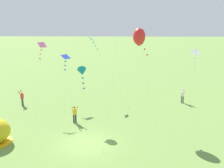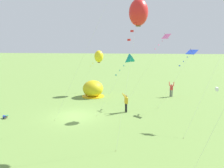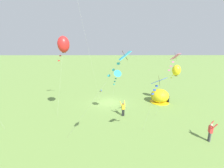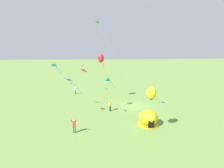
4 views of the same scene
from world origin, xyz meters
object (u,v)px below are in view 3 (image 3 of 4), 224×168
(popup_tent, at_px, (160,96))
(kite_pink, at_px, (174,60))
(person_watching_sky, at_px, (123,108))
(person_arms_raised, at_px, (211,131))
(kite_blue, at_px, (158,83))
(kite_cyan, at_px, (120,62))
(kite_red, at_px, (63,44))
(toddler_crawling, at_px, (101,91))
(kite_yellow, at_px, (176,70))
(kite_teal, at_px, (117,75))

(popup_tent, relative_size, kite_pink, 0.36)
(person_watching_sky, distance_m, person_arms_raised, 9.00)
(person_arms_raised, distance_m, kite_blue, 7.09)
(person_arms_raised, relative_size, kite_blue, 0.31)
(kite_cyan, relative_size, kite_red, 0.86)
(toddler_crawling, height_order, kite_pink, kite_pink)
(person_watching_sky, xyz_separation_m, kite_cyan, (1.01, 8.71, 6.44))
(kite_yellow, distance_m, kite_pink, 9.18)
(popup_tent, bearing_deg, kite_yellow, 168.17)
(person_watching_sky, distance_m, kite_cyan, 10.88)
(kite_red, relative_size, kite_teal, 1.62)
(toddler_crawling, relative_size, kite_red, 0.06)
(person_watching_sky, distance_m, kite_red, 9.92)
(popup_tent, xyz_separation_m, kite_cyan, (7.01, 13.39, 6.44))
(kite_blue, distance_m, kite_cyan, 4.35)
(toddler_crawling, bearing_deg, kite_yellow, 150.88)
(person_watching_sky, distance_m, kite_yellow, 9.90)
(toddler_crawling, height_order, kite_teal, kite_teal)
(toddler_crawling, distance_m, kite_pink, 17.64)
(person_watching_sky, xyz_separation_m, kite_red, (6.34, 1.17, 7.53))
(kite_red, bearing_deg, kite_pink, 165.98)
(popup_tent, height_order, toddler_crawling, popup_tent)
(kite_yellow, height_order, kite_cyan, kite_cyan)
(kite_blue, bearing_deg, kite_yellow, -119.66)
(person_watching_sky, relative_size, kite_red, 0.20)
(person_watching_sky, xyz_separation_m, kite_pink, (-4.08, 3.78, 6.16))
(toddler_crawling, relative_size, kite_teal, 0.10)
(popup_tent, distance_m, kite_pink, 10.63)
(person_watching_sky, relative_size, kite_blue, 0.31)
(person_watching_sky, relative_size, kite_yellow, 0.33)
(kite_yellow, xyz_separation_m, kite_teal, (8.80, 4.49, 0.14))
(person_watching_sky, bearing_deg, toddler_crawling, -72.23)
(kite_blue, xyz_separation_m, kite_red, (8.37, -5.00, 2.91))
(person_arms_raised, distance_m, kite_pink, 7.11)
(person_watching_sky, bearing_deg, popup_tent, -142.11)
(popup_tent, relative_size, kite_blue, 0.45)
(kite_blue, xyz_separation_m, kite_yellow, (-5.94, -10.44, -0.60))
(kite_yellow, xyz_separation_m, kite_cyan, (8.98, 12.98, 2.42))
(toddler_crawling, height_order, person_watching_sky, person_watching_sky)
(person_arms_raised, relative_size, kite_red, 0.20)
(kite_blue, bearing_deg, kite_red, -30.87)
(kite_blue, bearing_deg, kite_teal, -64.38)
(kite_cyan, xyz_separation_m, kite_teal, (-0.18, -8.49, -2.27))
(kite_cyan, bearing_deg, kite_red, -54.70)
(person_watching_sky, xyz_separation_m, kite_yellow, (-7.97, -4.26, 4.03))
(person_arms_raised, bearing_deg, kite_red, -16.56)
(kite_blue, bearing_deg, kite_pink, -130.57)
(popup_tent, distance_m, toddler_crawling, 11.14)
(toddler_crawling, height_order, kite_red, kite_red)
(popup_tent, xyz_separation_m, toddler_crawling, (9.40, -5.92, -0.82))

